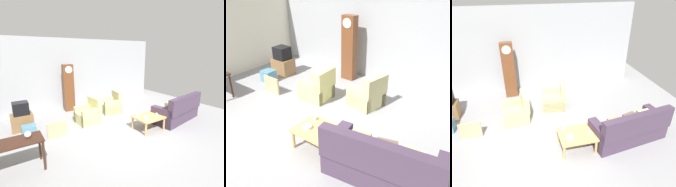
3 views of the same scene
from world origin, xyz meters
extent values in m
plane|color=gray|center=(0.00, 0.00, 0.00)|extent=(10.40, 10.40, 0.00)
cube|color=#9EA0A5|center=(0.00, 3.60, 1.60)|extent=(8.40, 0.16, 3.20)
cube|color=#423347|center=(2.25, -0.33, 0.22)|extent=(2.20, 1.13, 0.44)
cube|color=#423347|center=(2.30, -0.68, 0.74)|extent=(2.11, 0.50, 0.60)
cube|color=#423347|center=(3.17, -0.19, 0.34)|extent=(0.36, 0.87, 0.68)
cube|color=#423347|center=(1.33, -0.46, 0.34)|extent=(0.36, 0.87, 0.68)
cube|color=#C6B284|center=(2.72, -0.21, 0.62)|extent=(0.36, 0.12, 0.36)
cube|color=brown|center=(2.24, -0.28, 0.62)|extent=(0.38, 0.21, 0.36)
cube|color=#9E8966|center=(1.77, -0.34, 0.62)|extent=(0.38, 0.19, 0.36)
cube|color=#CCC67A|center=(-0.76, 1.29, 0.20)|extent=(0.81, 0.81, 0.40)
cube|color=#CCC67A|center=(-0.44, 1.32, 0.66)|extent=(0.23, 0.77, 0.52)
cube|color=#CCC67A|center=(-0.78, 1.59, 0.30)|extent=(0.77, 0.21, 0.60)
cube|color=#CCC67A|center=(-0.74, 0.99, 0.30)|extent=(0.77, 0.21, 0.60)
cube|color=#C2B97E|center=(0.58, 1.80, 0.20)|extent=(0.88, 0.88, 0.40)
cube|color=#C2B97E|center=(0.89, 1.74, 0.66)|extent=(0.31, 0.78, 0.52)
cube|color=#C2B97E|center=(0.63, 2.09, 0.30)|extent=(0.78, 0.29, 0.60)
cube|color=#C2B97E|center=(0.52, 1.50, 0.30)|extent=(0.78, 0.29, 0.60)
cube|color=tan|center=(0.76, -0.35, 0.43)|extent=(0.96, 0.76, 0.05)
cylinder|color=tan|center=(0.34, -0.67, 0.20)|extent=(0.07, 0.07, 0.40)
cylinder|color=tan|center=(1.19, -0.67, 0.20)|extent=(0.07, 0.07, 0.40)
cylinder|color=tan|center=(0.34, -0.02, 0.20)|extent=(0.07, 0.07, 0.40)
cylinder|color=tan|center=(1.19, -0.02, 0.20)|extent=(0.07, 0.07, 0.40)
cube|color=#381E14|center=(-3.31, -0.37, 0.72)|extent=(1.30, 0.56, 0.04)
cylinder|color=#381E14|center=(-2.71, -0.61, 0.35)|extent=(0.06, 0.06, 0.70)
cylinder|color=#381E14|center=(-2.71, -0.14, 0.35)|extent=(0.06, 0.06, 0.70)
cube|color=brown|center=(-0.84, 3.01, 1.04)|extent=(0.44, 0.28, 2.08)
cylinder|color=silver|center=(-0.84, 2.86, 1.86)|extent=(0.30, 0.02, 0.30)
cube|color=brown|center=(-2.88, 1.97, 0.28)|extent=(0.68, 0.52, 0.55)
cube|color=black|center=(-2.88, 1.97, 0.76)|extent=(0.48, 0.44, 0.42)
cube|color=tan|center=(-2.04, 0.75, 0.25)|extent=(0.60, 0.05, 0.50)
cube|color=teal|center=(-2.77, 1.23, 0.19)|extent=(0.40, 0.37, 0.38)
sphere|color=silver|center=(-2.95, -0.33, 0.82)|extent=(0.15, 0.15, 0.15)
cylinder|color=white|center=(1.07, -0.42, 0.49)|extent=(0.07, 0.07, 0.08)
cylinder|color=silver|center=(0.46, -0.12, 0.50)|extent=(0.08, 0.08, 0.09)
cylinder|color=white|center=(0.55, -0.46, 0.48)|extent=(0.19, 0.19, 0.06)
camera|label=1|loc=(-3.28, -4.25, 2.60)|focal=27.41mm
camera|label=2|loc=(3.70, -3.56, 3.48)|focal=41.30mm
camera|label=3|loc=(-0.61, -4.49, 4.07)|focal=34.11mm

